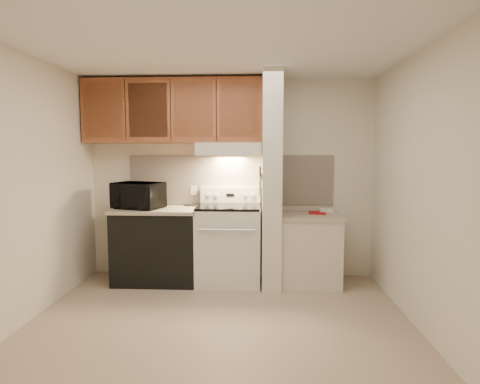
{
  "coord_description": "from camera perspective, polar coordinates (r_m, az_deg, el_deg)",
  "views": [
    {
      "loc": [
        0.37,
        -3.61,
        1.59
      ],
      "look_at": [
        0.15,
        0.75,
        1.15
      ],
      "focal_mm": 30.0,
      "sensor_mm": 36.0,
      "label": 1
    }
  ],
  "objects": [
    {
      "name": "pillar_trim",
      "position": [
        4.77,
        3.11,
        2.22
      ],
      "size": [
        0.01,
        0.7,
        0.04
      ],
      "primitive_type": "cube",
      "color": "#97502E",
      "rests_on": "partition_pillar"
    },
    {
      "name": "oven_handle",
      "position": [
        4.51,
        -1.94,
        -5.42
      ],
      "size": [
        0.65,
        0.02,
        0.02
      ],
      "primitive_type": "cylinder",
      "rotation": [
        0.0,
        1.57,
        0.0
      ],
      "color": "silver",
      "rests_on": "range_body"
    },
    {
      "name": "range_hood",
      "position": [
        4.9,
        -1.51,
        6.12
      ],
      "size": [
        0.78,
        0.44,
        0.15
      ],
      "primitive_type": "cube",
      "color": "beige",
      "rests_on": "upper_cabinets"
    },
    {
      "name": "range_knob_right_outer",
      "position": [
        5.03,
        1.79,
        -0.45
      ],
      "size": [
        0.05,
        0.02,
        0.05
      ],
      "primitive_type": "cylinder",
      "rotation": [
        1.57,
        0.0,
        0.0
      ],
      "color": "silver",
      "rests_on": "range_backguard"
    },
    {
      "name": "cab_door_c",
      "position": [
        4.86,
        -6.64,
        11.52
      ],
      "size": [
        0.46,
        0.01,
        0.63
      ],
      "primitive_type": "cube",
      "color": "#97502E",
      "rests_on": "upper_cabinets"
    },
    {
      "name": "knife_strip",
      "position": [
        4.72,
        3.04,
        2.42
      ],
      "size": [
        0.02,
        0.42,
        0.04
      ],
      "primitive_type": "cube",
      "color": "black",
      "rests_on": "partition_pillar"
    },
    {
      "name": "knife_handle_b",
      "position": [
        4.63,
        2.9,
        2.98
      ],
      "size": [
        0.02,
        0.02,
        0.1
      ],
      "primitive_type": "cylinder",
      "color": "black",
      "rests_on": "knife_strip"
    },
    {
      "name": "knife_handle_e",
      "position": [
        4.88,
        2.9,
        3.12
      ],
      "size": [
        0.02,
        0.02,
        0.1
      ],
      "primitive_type": "cylinder",
      "color": "black",
      "rests_on": "knife_strip"
    },
    {
      "name": "range_knob_right_inner",
      "position": [
        5.03,
        0.65,
        -0.45
      ],
      "size": [
        0.05,
        0.02,
        0.05
      ],
      "primitive_type": "cylinder",
      "rotation": [
        1.57,
        0.0,
        0.0
      ],
      "color": "silver",
      "rests_on": "range_backguard"
    },
    {
      "name": "cab_door_b",
      "position": [
        4.98,
        -12.96,
        11.27
      ],
      "size": [
        0.46,
        0.01,
        0.63
      ],
      "primitive_type": "cube",
      "color": "#97502E",
      "rests_on": "upper_cabinets"
    },
    {
      "name": "cab_gap_b",
      "position": [
        4.91,
        -9.84,
        11.41
      ],
      "size": [
        0.01,
        0.01,
        0.73
      ],
      "primitive_type": "cube",
      "color": "black",
      "rests_on": "upper_cabinets"
    },
    {
      "name": "cab_door_a",
      "position": [
        5.15,
        -18.91,
        10.92
      ],
      "size": [
        0.46,
        0.01,
        0.63
      ],
      "primitive_type": "cube",
      "color": "#97502E",
      "rests_on": "upper_cabinets"
    },
    {
      "name": "range_display",
      "position": [
        5.05,
        -1.39,
        -0.43
      ],
      "size": [
        0.1,
        0.01,
        0.04
      ],
      "primitive_type": "cube",
      "color": "black",
      "rests_on": "range_backguard"
    },
    {
      "name": "wall_back",
      "position": [
        5.13,
        -1.31,
        1.91
      ],
      "size": [
        3.6,
        2.5,
        0.02
      ],
      "primitive_type": "cube",
      "rotation": [
        1.57,
        0.0,
        0.0
      ],
      "color": "beige",
      "rests_on": "floor"
    },
    {
      "name": "oven_window",
      "position": [
        4.59,
        -1.89,
        -8.02
      ],
      "size": [
        0.5,
        0.01,
        0.3
      ],
      "primitive_type": "cube",
      "color": "black",
      "rests_on": "range_body"
    },
    {
      "name": "upper_cabinets",
      "position": [
        5.07,
        -9.44,
        11.24
      ],
      "size": [
        2.18,
        0.33,
        0.77
      ],
      "primitive_type": "cube",
      "color": "#97502E",
      "rests_on": "wall_back"
    },
    {
      "name": "range_body",
      "position": [
        4.91,
        -1.59,
        -7.6
      ],
      "size": [
        0.76,
        0.65,
        0.92
      ],
      "primitive_type": "cube",
      "color": "silver",
      "rests_on": "floor"
    },
    {
      "name": "knife_handle_d",
      "position": [
        4.78,
        2.9,
        3.07
      ],
      "size": [
        0.02,
        0.02,
        0.1
      ],
      "primitive_type": "cylinder",
      "color": "black",
      "rests_on": "knife_strip"
    },
    {
      "name": "knife_blade_d",
      "position": [
        4.79,
        2.89,
        1.27
      ],
      "size": [
        0.01,
        0.04,
        0.16
      ],
      "primitive_type": "cube",
      "color": "silver",
      "rests_on": "knife_strip"
    },
    {
      "name": "cab_gap_c",
      "position": [
        4.82,
        -3.38,
        11.59
      ],
      "size": [
        0.01,
        0.01,
        0.73
      ],
      "primitive_type": "cube",
      "color": "black",
      "rests_on": "upper_cabinets"
    },
    {
      "name": "wall_left",
      "position": [
        4.22,
        -28.1,
        0.42
      ],
      "size": [
        0.02,
        3.0,
        2.5
      ],
      "primitive_type": "cube",
      "color": "beige",
      "rests_on": "floor"
    },
    {
      "name": "cab_gap_a",
      "position": [
        5.06,
        -15.99,
        11.11
      ],
      "size": [
        0.01,
        0.01,
        0.73
      ],
      "primitive_type": "cube",
      "color": "black",
      "rests_on": "upper_cabinets"
    },
    {
      "name": "oven_mitt",
      "position": [
        4.94,
        2.91,
        0.96
      ],
      "size": [
        0.03,
        0.1,
        0.25
      ],
      "primitive_type": "cube",
      "color": "slate",
      "rests_on": "partition_pillar"
    },
    {
      "name": "microwave",
      "position": [
        5.0,
        -14.28,
        -0.47
      ],
      "size": [
        0.66,
        0.54,
        0.31
      ],
      "primitive_type": "imported",
      "rotation": [
        0.0,
        0.0,
        -0.3
      ],
      "color": "black",
      "rests_on": "left_countertop"
    },
    {
      "name": "ceiling",
      "position": [
        3.74,
        -3.13,
        19.79
      ],
      "size": [
        3.6,
        3.6,
        0.0
      ],
      "primitive_type": "plane",
      "rotation": [
        3.14,
        0.0,
        0.0
      ],
      "color": "white",
      "rests_on": "wall_back"
    },
    {
      "name": "white_box",
      "position": [
        5.06,
        12.14,
        -2.58
      ],
      "size": [
        0.17,
        0.12,
        0.04
      ],
      "primitive_type": "cube",
      "rotation": [
        0.0,
        0.0,
        0.09
      ],
      "color": "white",
      "rests_on": "right_countertop"
    },
    {
      "name": "cooktop",
      "position": [
        4.82,
        -1.6,
        -2.1
      ],
      "size": [
        0.74,
        0.64,
        0.03
      ],
      "primitive_type": "cube",
      "color": "black",
      "rests_on": "range_body"
    },
    {
      "name": "right_countertop",
      "position": [
        4.85,
        9.91,
        -3.38
      ],
      "size": [
        0.74,
        0.64,
        0.04
      ],
      "primitive_type": "cube",
      "color": "#B7A58E",
      "rests_on": "right_cab_base"
    },
    {
      "name": "range_knob_left_inner",
      "position": [
        5.06,
        -3.43,
        -0.42
      ],
      "size": [
        0.05,
        0.02,
        0.05
      ],
      "primitive_type": "cylinder",
      "rotation": [
        1.57,
        0.0,
        0.0
      ],
      "color": "silver",
      "rests_on": "range_backguard"
    },
    {
      "name": "knife_blade_c",
      "position": [
        4.72,
        2.89,
        0.97
      ],
      "size": [
        0.01,
        0.04,
        0.2
      ],
      "primitive_type": "cube",
      "color": "silver",
      "rests_on": "knife_strip"
    },
    {
      "name": "red_folder",
      "position": [
        4.96,
        10.92,
        -2.91
      ],
      "size": [
        0.24,
        0.3,
        0.01
      ],
      "primitive_type": "cube",
      "rotation": [
        0.0,
        0.0,
        -0.13
      ],
      "color": "#AB1217",
      "rests_on": "right_countertop"
    },
    {
      "name": "backsplash",
      "position": [
        5.12,
        -1.32,
        1.74
      ],
      "size": [
        2.6,
        0.02,
        0.63
      ],
      "primitive_type": "cube",
      "color": "white",
      "rests_on": "wall_back"
    },
    {
      "name": "cab_door_d",
      "position": [
        4.8,
        -0.08,
        11.63
      ],
      "size": [
        0.46,
        0.01,
        0.63
      ],
      "primitive_type": "cube",
      "color": "#97502E",
      "rests_on": "upper_cabinets"
    },
    {
      "name": "knife_blade_b",
      "position": [
        4.64,
        2.89,
        1.0
      ],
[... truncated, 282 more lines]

